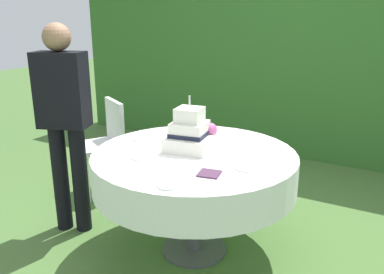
% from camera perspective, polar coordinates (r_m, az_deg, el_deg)
% --- Properties ---
extents(ground_plane, '(20.00, 20.00, 0.00)m').
position_cam_1_polar(ground_plane, '(3.03, 0.32, -15.86)').
color(ground_plane, '#476B33').
extents(foliage_hedge, '(6.03, 0.48, 2.28)m').
position_cam_1_polar(foliage_hedge, '(4.95, 15.06, 10.67)').
color(foliage_hedge, '#336628').
rests_on(foliage_hedge, ground_plane).
extents(cake_table, '(1.39, 1.39, 0.76)m').
position_cam_1_polar(cake_table, '(2.73, 0.35, -4.62)').
color(cake_table, '#4C4C51').
rests_on(cake_table, ground_plane).
extents(wedding_cake, '(0.34, 0.35, 0.38)m').
position_cam_1_polar(wedding_cake, '(2.72, -0.20, 0.50)').
color(wedding_cake, white).
rests_on(wedding_cake, cake_table).
extents(serving_plate_near, '(0.10, 0.10, 0.01)m').
position_cam_1_polar(serving_plate_near, '(2.60, -7.57, -2.92)').
color(serving_plate_near, white).
rests_on(serving_plate_near, cake_table).
extents(serving_plate_far, '(0.12, 0.12, 0.01)m').
position_cam_1_polar(serving_plate_far, '(2.98, -7.34, -0.33)').
color(serving_plate_far, white).
rests_on(serving_plate_far, cake_table).
extents(serving_plate_left, '(0.12, 0.12, 0.01)m').
position_cam_1_polar(serving_plate_left, '(2.42, 7.60, -4.47)').
color(serving_plate_left, white).
rests_on(serving_plate_left, cake_table).
extents(serving_plate_right, '(0.13, 0.13, 0.01)m').
position_cam_1_polar(serving_plate_right, '(2.18, -3.34, -6.91)').
color(serving_plate_right, white).
rests_on(serving_plate_right, cake_table).
extents(napkin_stack, '(0.15, 0.15, 0.01)m').
position_cam_1_polar(napkin_stack, '(2.33, 2.50, -5.27)').
color(napkin_stack, '#4C2D47').
rests_on(napkin_stack, cake_table).
extents(garden_chair, '(0.55, 0.55, 0.89)m').
position_cam_1_polar(garden_chair, '(3.83, -12.30, -0.12)').
color(garden_chair, white).
rests_on(garden_chair, ground_plane).
extents(standing_person, '(0.41, 0.32, 1.60)m').
position_cam_1_polar(standing_person, '(3.09, -17.85, 2.85)').
color(standing_person, black).
rests_on(standing_person, ground_plane).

